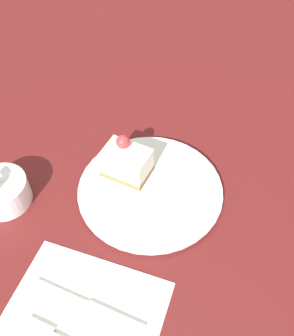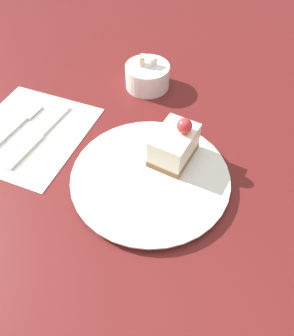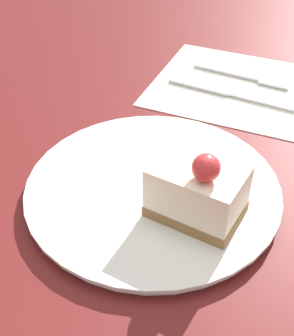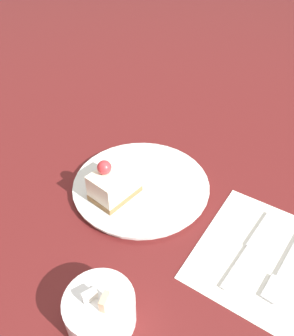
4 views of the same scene
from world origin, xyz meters
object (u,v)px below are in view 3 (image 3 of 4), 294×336
(knife, at_px, (218,91))
(fork, at_px, (250,77))
(cake_slice, at_px, (198,190))
(plate, at_px, (153,189))

(knife, bearing_deg, fork, 155.61)
(cake_slice, xyz_separation_m, fork, (-0.32, -0.04, -0.04))
(fork, bearing_deg, knife, -24.39)
(fork, height_order, knife, same)
(plate, distance_m, knife, 0.24)
(cake_slice, bearing_deg, plate, -104.85)
(plate, xyz_separation_m, knife, (-0.24, -0.01, -0.00))
(plate, bearing_deg, knife, -178.23)
(cake_slice, height_order, knife, cake_slice)
(plate, bearing_deg, cake_slice, 70.37)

